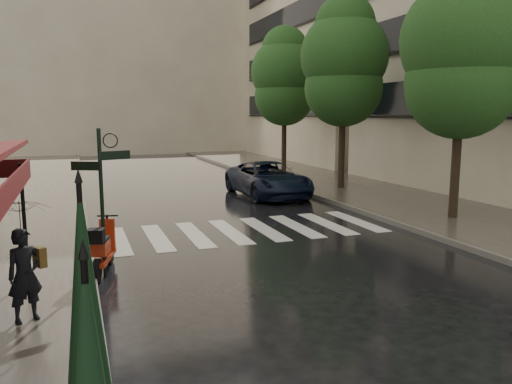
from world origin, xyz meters
TOP-DOWN VIEW (x-y plane):
  - ground at (0.00, 0.00)m, footprint 120.00×120.00m
  - sidewalk_far at (10.25, 12.00)m, footprint 5.50×60.00m
  - curb_near at (-1.45, 12.00)m, footprint 0.12×60.00m
  - curb_far at (7.45, 12.00)m, footprint 0.12×60.00m
  - crosswalk at (2.98, 6.00)m, footprint 7.85×3.20m
  - signpost at (-1.19, 3.00)m, footprint 1.17×0.29m
  - haussmann_far at (16.50, 26.00)m, footprint 8.00×16.00m
  - backdrop_building at (3.00, 38.00)m, footprint 22.00×6.00m
  - tree_near at (9.60, 5.00)m, footprint 3.80×3.80m
  - tree_mid at (9.50, 12.00)m, footprint 3.80×3.80m
  - tree_far at (9.70, 19.00)m, footprint 3.80×3.80m
  - pedestrian_with_umbrella at (-2.51, 0.78)m, footprint 1.20×1.21m
  - scooter at (-1.22, 3.25)m, footprint 0.73×1.71m
  - parked_car at (5.81, 11.58)m, footprint 2.47×5.17m
  - parasol_front at (-1.65, -3.28)m, footprint 0.50×0.50m

SIDE VIEW (x-z plane):
  - ground at x=0.00m, z-range 0.00..0.00m
  - crosswalk at x=2.98m, z-range 0.00..0.01m
  - sidewalk_far at x=10.25m, z-range 0.00..0.12m
  - curb_near at x=-1.45m, z-range -0.01..0.15m
  - curb_far at x=7.45m, z-range -0.01..0.15m
  - scooter at x=-1.22m, z-range -0.04..1.10m
  - parked_car at x=5.81m, z-range 0.00..1.42m
  - parasol_front at x=-1.65m, z-range 0.22..3.00m
  - pedestrian_with_umbrella at x=-2.51m, z-range 0.51..2.88m
  - signpost at x=-1.19m, z-range 0.28..3.38m
  - tree_near at x=9.60m, z-range 1.33..9.31m
  - tree_far at x=9.70m, z-range 1.37..9.54m
  - tree_mid at x=9.50m, z-range 1.42..9.76m
  - haussmann_far at x=16.50m, z-range 0.00..18.50m
  - backdrop_building at x=3.00m, z-range 0.00..20.00m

